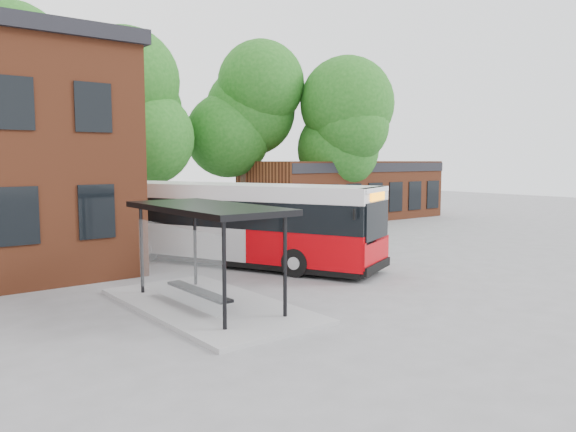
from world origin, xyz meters
TOP-DOWN VIEW (x-y plane):
  - ground at (0.00, 0.00)m, footprint 100.00×100.00m
  - shop_row at (15.00, 14.00)m, footprint 14.00×6.20m
  - bus_shelter at (-4.50, -1.00)m, footprint 3.60×7.00m
  - bike_rail at (9.28, 10.00)m, footprint 5.20×0.10m
  - tree_0 at (-6.00, 16.00)m, footprint 7.92×7.92m
  - tree_1 at (1.00, 17.00)m, footprint 7.92×7.92m
  - tree_2 at (8.00, 16.00)m, footprint 7.92×7.92m
  - tree_3 at (13.00, 12.00)m, footprint 7.04×7.04m
  - city_bus at (-0.43, 4.40)m, footprint 7.52×12.42m
  - bicycle_0 at (6.64, 9.35)m, footprint 1.68×1.03m
  - bicycle_1 at (7.12, 9.54)m, footprint 1.76×0.89m
  - bicycle_2 at (8.39, 10.50)m, footprint 1.87×1.12m
  - bicycle_3 at (8.32, 9.66)m, footprint 1.66×0.76m
  - bicycle_4 at (10.09, 10.14)m, footprint 1.95×0.80m
  - bicycle_5 at (9.86, 10.89)m, footprint 1.73×0.63m
  - bicycle_6 at (10.48, 9.40)m, footprint 1.70×1.07m
  - bicycle_7 at (11.09, 10.03)m, footprint 1.61×0.62m
  - bicycle_extra_0 at (11.42, 10.33)m, footprint 1.76×0.68m

SIDE VIEW (x-z plane):
  - ground at x=0.00m, z-range 0.00..0.00m
  - bike_rail at x=9.28m, z-range 0.00..0.38m
  - bicycle_0 at x=6.64m, z-range 0.00..0.83m
  - bicycle_6 at x=10.48m, z-range 0.00..0.84m
  - bicycle_2 at x=8.39m, z-range 0.00..0.93m
  - bicycle_7 at x=11.09m, z-range 0.00..0.94m
  - bicycle_3 at x=8.32m, z-range 0.00..0.96m
  - bicycle_4 at x=10.09m, z-range 0.00..1.00m
  - bicycle_1 at x=7.12m, z-range 0.00..1.02m
  - bicycle_5 at x=9.86m, z-range 0.00..1.02m
  - bicycle_extra_0 at x=11.42m, z-range 0.00..1.03m
  - bus_shelter at x=-4.50m, z-range 0.00..2.90m
  - city_bus at x=-0.43m, z-range 0.00..3.16m
  - shop_row at x=15.00m, z-range 0.00..4.00m
  - tree_3 at x=13.00m, z-range 0.00..9.28m
  - tree_1 at x=1.00m, z-range 0.00..10.40m
  - tree_0 at x=-6.00m, z-range 0.00..11.00m
  - tree_2 at x=8.00m, z-range 0.00..11.00m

